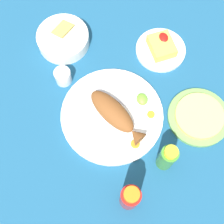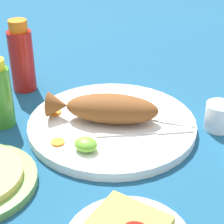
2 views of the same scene
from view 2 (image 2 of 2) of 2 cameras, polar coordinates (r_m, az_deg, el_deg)
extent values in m
plane|color=navy|center=(0.81, 0.00, -2.32)|extent=(4.00, 4.00, 0.00)
cylinder|color=white|center=(0.81, 0.00, -1.78)|extent=(0.33, 0.33, 0.02)
ellipsoid|color=brown|center=(0.79, 0.00, 0.48)|extent=(0.19, 0.14, 0.06)
cone|color=brown|center=(0.81, -7.64, 0.99)|extent=(0.06, 0.06, 0.05)
cube|color=silver|center=(0.81, 2.72, -0.56)|extent=(0.11, 0.04, 0.00)
cube|color=silver|center=(0.80, 9.17, -1.46)|extent=(0.07, 0.04, 0.00)
cube|color=silver|center=(0.76, 2.03, -3.08)|extent=(0.10, 0.08, 0.00)
cube|color=silver|center=(0.78, 8.79, -2.59)|extent=(0.07, 0.06, 0.00)
cylinder|color=orange|center=(0.84, -8.16, 0.02)|extent=(0.03, 0.03, 0.00)
cylinder|color=orange|center=(0.74, -7.65, -4.23)|extent=(0.02, 0.02, 0.00)
ellipsoid|color=#6BB233|center=(0.71, -3.70, -4.57)|extent=(0.04, 0.04, 0.02)
cylinder|color=#B21914|center=(0.96, -12.54, 7.02)|extent=(0.06, 0.06, 0.14)
cylinder|color=orange|center=(0.93, -13.12, 11.73)|extent=(0.04, 0.04, 0.03)
cylinder|color=#3D8428|center=(0.83, -15.53, 1.96)|extent=(0.05, 0.05, 0.12)
cylinder|color=silver|center=(0.82, 14.80, -0.60)|extent=(0.06, 0.06, 0.05)
cylinder|color=white|center=(0.83, 14.67, -1.49)|extent=(0.05, 0.05, 0.02)
camera|label=1|loc=(1.11, -21.50, 57.03)|focal=50.00mm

